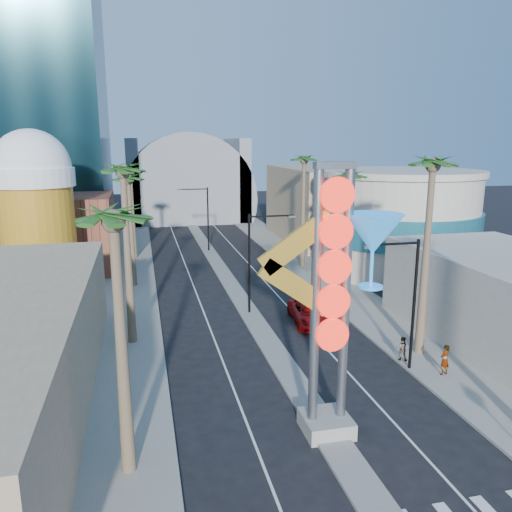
{
  "coord_description": "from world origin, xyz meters",
  "views": [
    {
      "loc": [
        -7.98,
        -16.83,
        13.33
      ],
      "look_at": [
        0.21,
        18.58,
        5.04
      ],
      "focal_mm": 35.0,
      "sensor_mm": 36.0,
      "label": 1
    }
  ],
  "objects_px": {
    "neon_sign": "(349,282)",
    "red_pickup": "(310,313)",
    "pedestrian_a": "(445,360)",
    "pedestrian_b": "(402,348)"
  },
  "relations": [
    {
      "from": "red_pickup",
      "to": "pedestrian_a",
      "type": "relative_size",
      "value": 3.15
    },
    {
      "from": "neon_sign",
      "to": "red_pickup",
      "type": "bearing_deg",
      "value": 77.01
    },
    {
      "from": "neon_sign",
      "to": "red_pickup",
      "type": "relative_size",
      "value": 2.18
    },
    {
      "from": "red_pickup",
      "to": "pedestrian_b",
      "type": "relative_size",
      "value": 3.79
    },
    {
      "from": "pedestrian_b",
      "to": "red_pickup",
      "type": "bearing_deg",
      "value": -33.02
    },
    {
      "from": "neon_sign",
      "to": "pedestrian_b",
      "type": "height_order",
      "value": "neon_sign"
    },
    {
      "from": "pedestrian_a",
      "to": "pedestrian_b",
      "type": "bearing_deg",
      "value": -76.07
    },
    {
      "from": "neon_sign",
      "to": "red_pickup",
      "type": "xyz_separation_m",
      "value": [
        3.21,
        13.93,
        -6.51
      ]
    },
    {
      "from": "red_pickup",
      "to": "pedestrian_b",
      "type": "distance_m",
      "value": 8.42
    },
    {
      "from": "pedestrian_a",
      "to": "pedestrian_b",
      "type": "height_order",
      "value": "pedestrian_a"
    }
  ]
}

